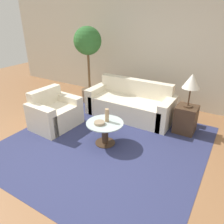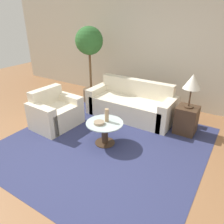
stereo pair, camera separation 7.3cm
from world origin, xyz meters
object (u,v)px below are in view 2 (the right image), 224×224
(table_lamp, at_px, (192,82))
(bowl, at_px, (99,123))
(sofa_main, at_px, (132,105))
(armchair, at_px, (55,113))
(potted_plant, at_px, (90,51))
(vase, at_px, (107,115))
(coffee_table, at_px, (105,130))

(table_lamp, xyz_separation_m, bowl, (-1.21, -1.32, -0.60))
(sofa_main, height_order, armchair, sofa_main)
(sofa_main, bearing_deg, potted_plant, 169.82)
(sofa_main, relative_size, bowl, 10.29)
(sofa_main, height_order, table_lamp, table_lamp)
(table_lamp, distance_m, potted_plant, 2.68)
(potted_plant, xyz_separation_m, vase, (1.50, -1.49, -0.79))
(table_lamp, xyz_separation_m, vase, (-1.14, -1.16, -0.50))
(armchair, distance_m, coffee_table, 1.31)
(armchair, relative_size, coffee_table, 1.47)
(vase, bearing_deg, potted_plant, 135.15)
(armchair, xyz_separation_m, potted_plant, (-0.18, 1.53, 1.07))
(armchair, bearing_deg, vase, -85.41)
(coffee_table, xyz_separation_m, vase, (0.01, 0.06, 0.28))
(armchair, distance_m, vase, 1.35)
(sofa_main, bearing_deg, table_lamp, -3.86)
(armchair, relative_size, potted_plant, 0.51)
(vase, bearing_deg, table_lamp, 45.38)
(table_lamp, relative_size, vase, 2.66)
(armchair, height_order, potted_plant, potted_plant)
(potted_plant, xyz_separation_m, bowl, (1.44, -1.65, -0.89))
(coffee_table, height_order, vase, vase)
(vase, bearing_deg, armchair, -178.49)
(coffee_table, xyz_separation_m, potted_plant, (-1.49, 1.55, 1.07))
(coffee_table, relative_size, vase, 2.74)
(table_lamp, relative_size, bowl, 3.43)
(sofa_main, xyz_separation_m, potted_plant, (-1.36, 0.24, 1.07))
(armchair, height_order, bowl, armchair)
(coffee_table, bearing_deg, bowl, -118.23)
(potted_plant, bearing_deg, bowl, -48.87)
(coffee_table, height_order, table_lamp, table_lamp)
(armchair, xyz_separation_m, coffee_table, (1.31, -0.03, -0.00))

